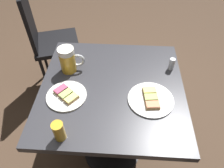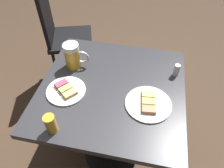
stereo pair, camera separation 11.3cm
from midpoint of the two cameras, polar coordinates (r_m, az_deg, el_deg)
ground_plane at (r=1.78m, az=-1.90°, el=-17.50°), size 6.00×6.00×0.00m
cafe_table at (r=1.27m, az=-2.56°, el=-5.66°), size 0.77×0.78×0.76m
plate_near at (r=1.08m, az=7.54°, el=-4.23°), size 0.24×0.24×0.03m
plate_far at (r=1.13m, az=-15.07°, el=-3.13°), size 0.21×0.21×0.03m
beer_mug at (r=1.22m, az=-14.41°, el=6.24°), size 0.09×0.14×0.15m
beer_glass_small at (r=0.96m, az=-17.56°, el=-12.28°), size 0.05×0.05×0.10m
salt_shaker at (r=1.25m, az=13.40°, el=5.16°), size 0.03×0.03×0.07m
cafe_chair at (r=1.96m, az=-18.91°, el=11.82°), size 0.48×0.48×0.96m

